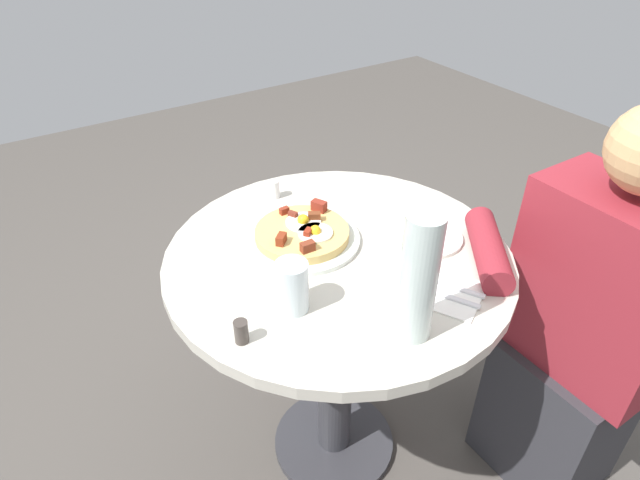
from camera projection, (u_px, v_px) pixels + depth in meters
name	position (u px, v px, depth m)	size (l,w,h in m)	color
ground_plane	(334.00, 443.00, 1.71)	(6.00, 6.00, 0.00)	#4C4742
dining_table	(337.00, 309.00, 1.38)	(0.82, 0.82, 0.75)	beige
person_seated	(579.00, 341.00, 1.37)	(0.49, 0.47, 1.14)	#2D2D33
pizza_plate	(302.00, 239.00, 1.31)	(0.28, 0.28, 0.01)	silver
breakfast_pizza	(303.00, 232.00, 1.30)	(0.23, 0.23, 0.05)	#D7B365
bread_plate	(426.00, 237.00, 1.32)	(0.18, 0.18, 0.01)	silver
napkin	(441.00, 290.00, 1.16)	(0.17, 0.14, 0.00)	white
fork	(438.00, 294.00, 1.14)	(0.18, 0.01, 0.01)	silver
knife	(444.00, 284.00, 1.17)	(0.18, 0.01, 0.01)	silver
water_glass	(292.00, 287.00, 1.08)	(0.07, 0.07, 0.11)	silver
water_bottle	(418.00, 278.00, 0.98)	(0.07, 0.07, 0.27)	silver
salt_shaker	(276.00, 189.00, 1.47)	(0.03, 0.03, 0.05)	white
pepper_shaker	(241.00, 332.00, 1.03)	(0.03, 0.03, 0.05)	#3F3833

